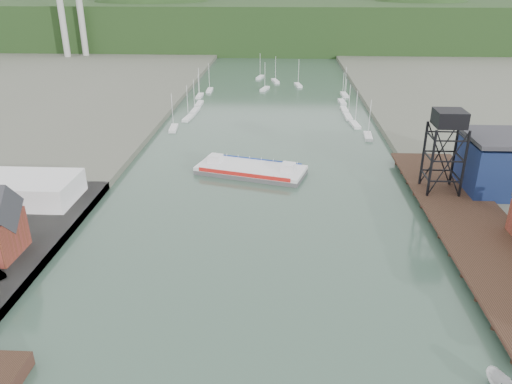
# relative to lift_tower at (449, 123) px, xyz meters

# --- Properties ---
(east_pier) EXTENTS (14.00, 70.00, 2.45)m
(east_pier) POSITION_rel_lift_tower_xyz_m (2.00, -13.00, -13.75)
(east_pier) COLOR black
(east_pier) RESTS_ON ground
(white_shed) EXTENTS (18.00, 12.00, 4.50)m
(white_shed) POSITION_rel_lift_tower_xyz_m (-79.00, -8.00, -11.80)
(white_shed) COLOR silver
(white_shed) RESTS_ON west_quay
(lift_tower) EXTENTS (6.50, 6.50, 16.00)m
(lift_tower) POSITION_rel_lift_tower_xyz_m (0.00, 0.00, 0.00)
(lift_tower) COLOR black
(lift_tower) RESTS_ON east_pier
(marina_sailboats) EXTENTS (57.71, 92.65, 0.90)m
(marina_sailboats) POSITION_rel_lift_tower_xyz_m (-34.92, 80.46, -15.30)
(marina_sailboats) COLOR silver
(marina_sailboats) RESTS_ON ground
(distant_hills) EXTENTS (500.00, 120.00, 80.00)m
(distant_hills) POSITION_rel_lift_tower_xyz_m (-38.98, 243.35, -5.27)
(distant_hills) COLOR black
(distant_hills) RESTS_ON ground
(chain_ferry) EXTENTS (25.63, 15.73, 3.45)m
(chain_ferry) POSITION_rel_lift_tower_xyz_m (-37.95, 12.19, -14.66)
(chain_ferry) COLOR #4B4C4E
(chain_ferry) RESTS_ON ground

